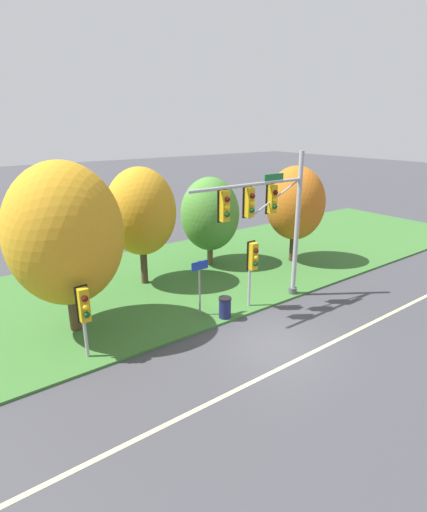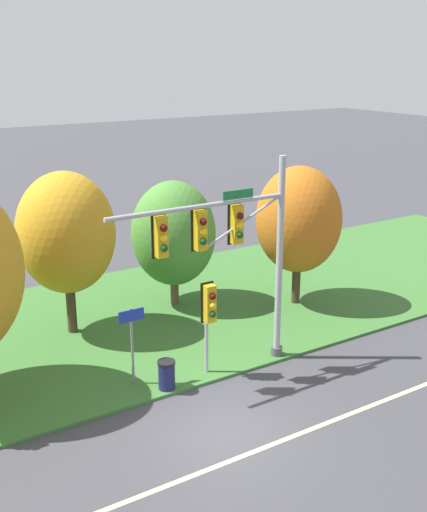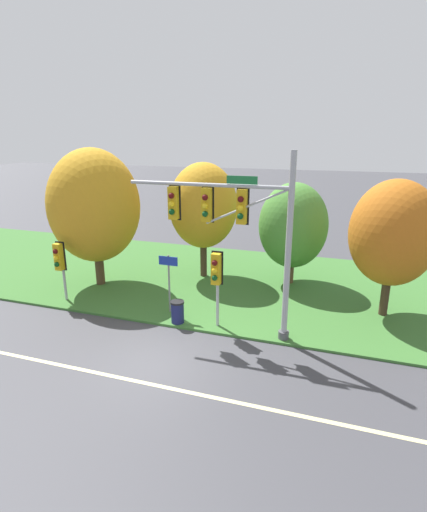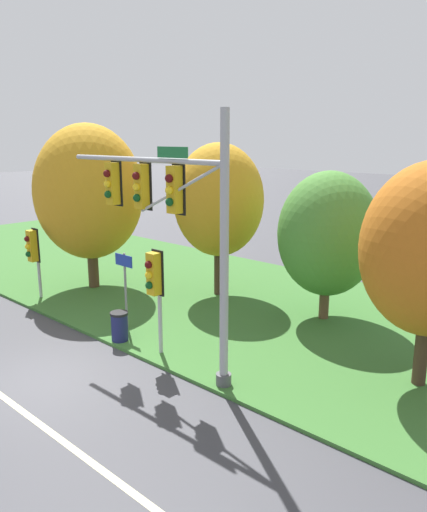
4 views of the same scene
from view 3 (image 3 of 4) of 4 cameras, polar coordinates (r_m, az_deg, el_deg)
ground_plane at (r=14.26m, az=-8.33°, el=-14.74°), size 160.00×160.00×0.00m
lane_stripe at (r=13.38m, az=-10.72°, el=-17.21°), size 36.00×0.16×0.01m
grass_verge at (r=21.17m, az=1.68°, el=-3.52°), size 48.00×11.50×0.10m
traffic_signal_mast at (r=14.41m, az=3.34°, el=4.76°), size 6.28×0.49×6.88m
pedestrian_signal_near_kerb at (r=19.17m, az=-21.14°, el=-0.50°), size 0.46×0.55×2.79m
pedestrian_signal_further_along at (r=15.27m, az=0.41°, el=-2.51°), size 0.46×0.55×3.13m
route_sign_post at (r=16.93m, az=-6.40°, el=-2.78°), size 0.85×0.08×2.56m
tree_nearest_road at (r=20.39m, az=-16.67°, el=6.85°), size 4.42×4.42×6.80m
tree_left_of_mast at (r=20.79m, az=-1.49°, el=7.15°), size 3.54×3.54×6.04m
tree_behind_signpost at (r=20.30m, az=11.30°, el=4.27°), size 3.42×3.42×5.15m
tree_mid_verge at (r=17.60m, az=24.29°, el=2.95°), size 3.47×3.47×5.73m
trash_bin at (r=16.40m, az=-5.16°, el=-7.93°), size 0.56×0.56×0.93m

